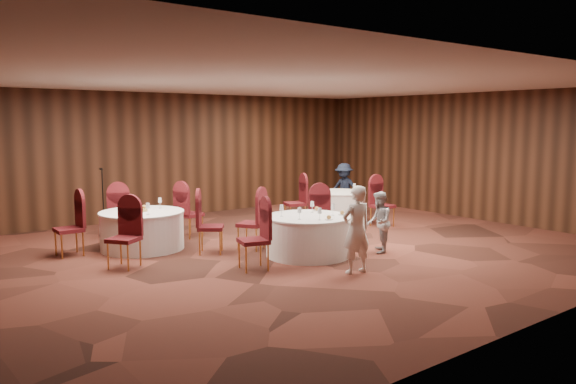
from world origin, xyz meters
TOP-DOWN VIEW (x-y plane):
  - ground at (0.00, 0.00)m, footprint 12.00×12.00m
  - room_shell at (0.00, 0.00)m, footprint 12.00×12.00m
  - table_main at (0.07, -0.57)m, footprint 1.58×1.58m
  - table_left at (-2.12, 1.82)m, footprint 1.61×1.61m
  - table_right at (3.03, 1.79)m, footprint 1.34×1.34m
  - chairs_main at (-0.21, 0.04)m, footprint 3.05×1.98m
  - chairs_left at (-2.11, 1.77)m, footprint 3.15×3.11m
  - chairs_right at (2.64, 1.39)m, footprint 1.98×2.14m
  - tabletop_main at (0.22, -0.67)m, footprint 1.09×1.04m
  - tabletop_left at (-2.11, 1.82)m, footprint 0.82×0.76m
  - tabletop_right at (3.27, 1.49)m, footprint 0.08×0.08m
  - mic_stand at (-2.26, 3.57)m, footprint 0.24×0.24m
  - woman_a at (-0.09, -1.98)m, footprint 0.57×0.41m
  - woman_b at (1.29, -1.20)m, footprint 0.71×0.71m
  - man_c at (3.91, 2.53)m, footprint 0.73×0.99m

SIDE VIEW (x-z plane):
  - ground at x=0.00m, z-range 0.00..0.00m
  - table_main at x=0.07m, z-range 0.01..0.75m
  - table_left at x=-2.12m, z-range 0.01..0.75m
  - table_right at x=3.03m, z-range 0.01..0.75m
  - mic_stand at x=-2.26m, z-range -0.32..1.16m
  - chairs_main at x=-0.21m, z-range 0.00..1.00m
  - chairs_left at x=-2.11m, z-range 0.00..1.00m
  - chairs_right at x=2.64m, z-range 0.00..1.00m
  - woman_b at x=1.29m, z-range 0.00..1.16m
  - man_c at x=3.91m, z-range 0.00..1.36m
  - woman_a at x=-0.09m, z-range 0.00..1.44m
  - tabletop_left at x=-2.11m, z-range 0.71..0.93m
  - tabletop_main at x=0.22m, z-range 0.74..0.95m
  - tabletop_right at x=3.27m, z-range 0.79..1.01m
  - room_shell at x=0.00m, z-range -4.04..7.96m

